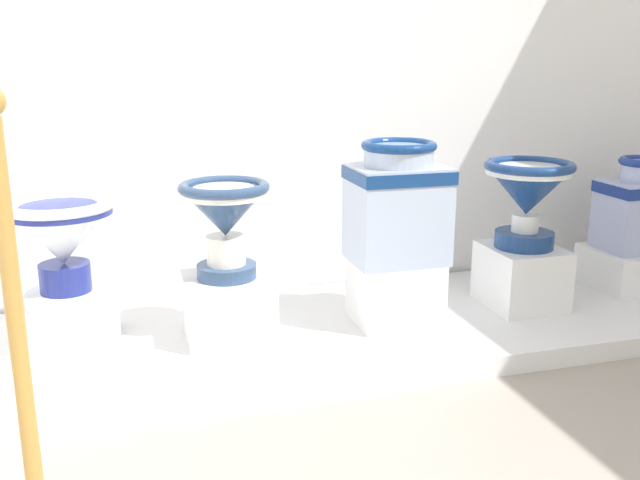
# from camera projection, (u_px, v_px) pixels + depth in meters

# --- Properties ---
(display_platform) EXTENTS (3.80, 0.97, 0.08)m
(display_platform) POSITION_uv_depth(u_px,v_px,m) (312.00, 334.00, 2.86)
(display_platform) COLOR white
(display_platform) RESTS_ON ground_plane
(plinth_block_central_ornate) EXTENTS (0.36, 0.29, 0.16)m
(plinth_block_central_ornate) POSITION_uv_depth(u_px,v_px,m) (70.00, 323.00, 2.66)
(plinth_block_central_ornate) COLOR white
(plinth_block_central_ornate) RESTS_ON display_platform
(antique_toilet_central_ornate) EXTENTS (0.40, 0.40, 0.39)m
(antique_toilet_central_ornate) POSITION_uv_depth(u_px,v_px,m) (61.00, 237.00, 2.57)
(antique_toilet_central_ornate) COLOR white
(antique_toilet_central_ornate) RESTS_ON plinth_block_central_ornate
(plinth_block_broad_patterned) EXTENTS (0.33, 0.32, 0.24)m
(plinth_block_broad_patterned) POSITION_uv_depth(u_px,v_px,m) (228.00, 307.00, 2.72)
(plinth_block_broad_patterned) COLOR white
(plinth_block_broad_patterned) RESTS_ON display_platform
(antique_toilet_broad_patterned) EXTENTS (0.34, 0.34, 0.37)m
(antique_toilet_broad_patterned) POSITION_uv_depth(u_px,v_px,m) (225.00, 214.00, 2.62)
(antique_toilet_broad_patterned) COLOR #30496E
(antique_toilet_broad_patterned) RESTS_ON plinth_block_broad_patterned
(plinth_block_slender_white) EXTENTS (0.33, 0.29, 0.26)m
(plinth_block_slender_white) POSITION_uv_depth(u_px,v_px,m) (395.00, 291.00, 2.86)
(plinth_block_slender_white) COLOR white
(plinth_block_slender_white) RESTS_ON display_platform
(antique_toilet_slender_white) EXTENTS (0.37, 0.30, 0.48)m
(antique_toilet_slender_white) POSITION_uv_depth(u_px,v_px,m) (397.00, 200.00, 2.76)
(antique_toilet_slender_white) COLOR #B0C0D9
(antique_toilet_slender_white) RESTS_ON plinth_block_slender_white
(plinth_block_rightmost) EXTENTS (0.30, 0.33, 0.26)m
(plinth_block_rightmost) POSITION_uv_depth(u_px,v_px,m) (521.00, 276.00, 3.05)
(plinth_block_rightmost) COLOR white
(plinth_block_rightmost) RESTS_ON display_platform
(antique_toilet_rightmost) EXTENTS (0.37, 0.37, 0.37)m
(antique_toilet_rightmost) POSITION_uv_depth(u_px,v_px,m) (528.00, 191.00, 2.95)
(antique_toilet_rightmost) COLOR navy
(antique_toilet_rightmost) RESTS_ON plinth_block_rightmost
(plinth_block_squat_floral) EXTENTS (0.40, 0.35, 0.18)m
(plinth_block_squat_floral) POSITION_uv_depth(u_px,v_px,m) (632.00, 267.00, 3.32)
(plinth_block_squat_floral) COLOR white
(plinth_block_squat_floral) RESTS_ON display_platform
(antique_toilet_squat_floral) EXTENTS (0.35, 0.26, 0.43)m
(antique_toilet_squat_floral) POSITION_uv_depth(u_px,v_px,m) (640.00, 205.00, 3.24)
(antique_toilet_squat_floral) COLOR #A6B2DB
(antique_toilet_squat_floral) RESTS_ON plinth_block_squat_floral
(stanchion_post_near_left) EXTENTS (0.24, 0.24, 1.08)m
(stanchion_post_near_left) POSITION_uv_depth(u_px,v_px,m) (27.00, 418.00, 1.60)
(stanchion_post_near_left) COLOR #C48F40
(stanchion_post_near_left) RESTS_ON ground_plane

